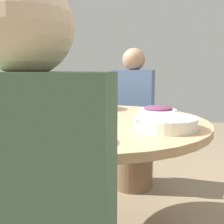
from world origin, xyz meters
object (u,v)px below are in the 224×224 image
(green_bottle, at_px, (26,96))
(diner_right, at_px, (133,101))
(round_dining_table, at_px, (100,141))
(tea_cup_near, at_px, (46,107))
(rice_bowl, at_px, (95,102))
(stool_for_diner_right, at_px, (132,161))
(soup_bowl, at_px, (166,123))
(dish_eggplant, at_px, (158,110))
(tea_cup_far, at_px, (17,129))
(dish_shrimp, at_px, (83,138))
(dish_tofu_braise, at_px, (11,120))
(diner_left, at_px, (34,195))

(green_bottle, relative_size, diner_right, 0.37)
(round_dining_table, relative_size, green_bottle, 4.21)
(green_bottle, bearing_deg, tea_cup_near, -39.44)
(rice_bowl, xyz_separation_m, stool_for_diner_right, (0.48, -0.20, -0.58))
(soup_bowl, bearing_deg, dish_eggplant, 8.51)
(round_dining_table, height_order, tea_cup_far, tea_cup_far)
(soup_bowl, distance_m, tea_cup_near, 0.86)
(stool_for_diner_right, bearing_deg, round_dining_table, 176.93)
(dish_shrimp, xyz_separation_m, diner_right, (1.29, 0.02, -0.01))
(rice_bowl, bearing_deg, green_bottle, 126.63)
(dish_tofu_braise, relative_size, stool_for_diner_right, 0.53)
(rice_bowl, bearing_deg, diner_right, -22.36)
(tea_cup_far, bearing_deg, diner_right, -12.72)
(tea_cup_near, xyz_separation_m, tea_cup_far, (-0.61, -0.19, -0.00))
(rice_bowl, height_order, tea_cup_near, rice_bowl)
(round_dining_table, xyz_separation_m, diner_right, (0.85, -0.05, 0.13))
(rice_bowl, distance_m, soup_bowl, 0.71)
(green_bottle, bearing_deg, soup_bowl, -104.80)
(diner_left, bearing_deg, dish_shrimp, 6.32)
(dish_eggplant, distance_m, tea_cup_near, 0.73)
(round_dining_table, distance_m, green_bottle, 0.57)
(green_bottle, relative_size, diner_left, 0.37)
(dish_tofu_braise, height_order, diner_left, diner_left)
(tea_cup_near, xyz_separation_m, stool_for_diner_right, (0.65, -0.48, -0.56))
(dish_shrimp, relative_size, diner_right, 0.32)
(dish_eggplant, xyz_separation_m, stool_for_diner_right, (0.54, 0.25, -0.56))
(soup_bowl, height_order, stool_for_diner_right, soup_bowl)
(dish_shrimp, xyz_separation_m, tea_cup_far, (0.03, 0.30, 0.01))
(diner_left, xyz_separation_m, stool_for_diner_right, (1.72, 0.06, -0.55))
(tea_cup_far, height_order, diner_left, diner_left)
(diner_right, bearing_deg, round_dining_table, 176.93)
(diner_left, relative_size, stool_for_diner_right, 1.68)
(round_dining_table, distance_m, diner_left, 0.89)
(round_dining_table, bearing_deg, tea_cup_near, 65.34)
(dish_eggplant, bearing_deg, tea_cup_near, 98.28)
(rice_bowl, height_order, stool_for_diner_right, rice_bowl)
(dish_tofu_braise, relative_size, dish_shrimp, 1.01)
(dish_eggplant, xyz_separation_m, dish_tofu_braise, (-0.50, 0.71, -0.00))
(dish_shrimp, height_order, stool_for_diner_right, dish_shrimp)
(dish_shrimp, height_order, tea_cup_far, tea_cup_far)
(green_bottle, bearing_deg, dish_tofu_braise, -162.41)
(tea_cup_near, distance_m, diner_right, 0.81)
(soup_bowl, relative_size, tea_cup_near, 4.51)
(round_dining_table, bearing_deg, soup_bowl, -110.10)
(rice_bowl, height_order, dish_tofu_braise, rice_bowl)
(dish_eggplant, relative_size, dish_tofu_braise, 0.97)
(rice_bowl, distance_m, diner_left, 1.27)
(dish_eggplant, relative_size, stool_for_diner_right, 0.52)
(soup_bowl, height_order, tea_cup_near, same)
(rice_bowl, relative_size, soup_bowl, 0.94)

